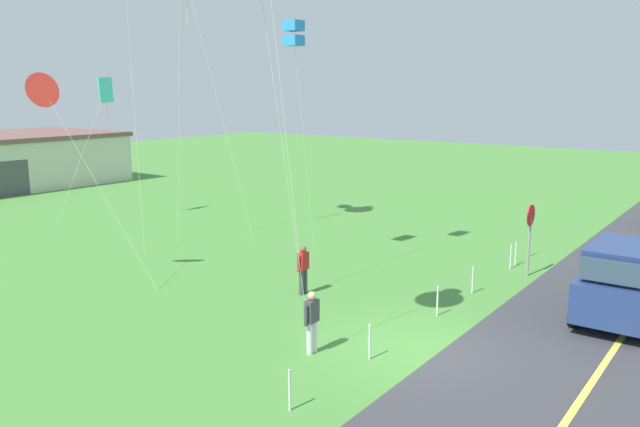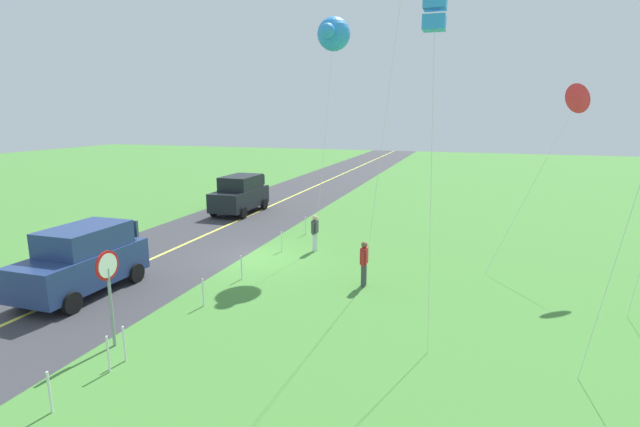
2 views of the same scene
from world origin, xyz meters
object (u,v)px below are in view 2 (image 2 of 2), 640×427
object	(u,v)px
kite_orange_near	(579,98)
stop_sign	(109,280)
kite_red_low	(333,34)
car_suv_foreground	(83,260)
car_parked_west_near	(240,194)
person_adult_near	(315,232)
kite_yellow_high	(435,13)
person_adult_companion	(364,262)

from	to	relation	value
kite_orange_near	stop_sign	bearing A→B (deg)	-48.70
stop_sign	kite_red_low	distance (m)	13.60
car_suv_foreground	car_parked_west_near	world-z (taller)	same
kite_red_low	kite_orange_near	distance (m)	9.87
person_adult_near	kite_red_low	world-z (taller)	kite_red_low
kite_yellow_high	kite_orange_near	world-z (taller)	kite_yellow_high
person_adult_near	car_parked_west_near	bearing A→B (deg)	76.02
car_parked_west_near	person_adult_companion	world-z (taller)	car_parked_west_near
stop_sign	person_adult_companion	distance (m)	8.17
car_parked_west_near	kite_red_low	size ratio (longest dim) A/B	0.44
car_parked_west_near	kite_red_low	xyz separation A→B (m)	(5.05, 7.33, 8.04)
car_suv_foreground	stop_sign	distance (m)	4.57
stop_sign	person_adult_companion	world-z (taller)	stop_sign
person_adult_near	person_adult_companion	xyz separation A→B (m)	(3.54, 3.00, 0.00)
stop_sign	kite_orange_near	size ratio (longest dim) A/B	0.36
kite_yellow_high	person_adult_companion	bearing A→B (deg)	-137.27
car_suv_foreground	car_parked_west_near	distance (m)	13.48
person_adult_near	kite_yellow_high	distance (m)	10.89
stop_sign	kite_red_low	size ratio (longest dim) A/B	0.26
kite_red_low	kite_yellow_high	size ratio (longest dim) A/B	1.12
car_suv_foreground	kite_orange_near	world-z (taller)	kite_orange_near
kite_red_low	kite_orange_near	size ratio (longest dim) A/B	1.41
car_parked_west_near	stop_sign	bearing A→B (deg)	16.48
kite_red_low	kite_orange_near	bearing A→B (deg)	86.58
person_adult_near	person_adult_companion	size ratio (longest dim) A/B	1.00
car_suv_foreground	person_adult_companion	bearing A→B (deg)	111.89
person_adult_companion	kite_red_low	xyz separation A→B (m)	(-4.86, -2.60, 8.33)
kite_orange_near	car_suv_foreground	bearing A→B (deg)	-63.43
person_adult_companion	kite_orange_near	size ratio (longest dim) A/B	0.23
kite_yellow_high	kite_orange_near	size ratio (longest dim) A/B	1.26
kite_yellow_high	kite_orange_near	xyz separation A→B (m)	(-6.69, 4.64, -1.92)
car_parked_west_near	person_adult_companion	size ratio (longest dim) A/B	2.75
car_suv_foreground	car_parked_west_near	xyz separation A→B (m)	(-13.42, -1.19, 0.00)
car_parked_west_near	kite_orange_near	xyz separation A→B (m)	(5.62, 16.80, 5.29)
kite_orange_near	person_adult_companion	bearing A→B (deg)	-57.97
person_adult_companion	kite_orange_near	distance (m)	9.83
stop_sign	kite_red_low	world-z (taller)	kite_red_low
car_suv_foreground	kite_yellow_high	distance (m)	13.17
person_adult_companion	kite_orange_near	bearing A→B (deg)	-40.31
car_parked_west_near	stop_sign	world-z (taller)	stop_sign
person_adult_companion	kite_red_low	size ratio (longest dim) A/B	0.16
stop_sign	person_adult_near	xyz separation A→B (m)	(-9.80, 2.16, -0.94)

